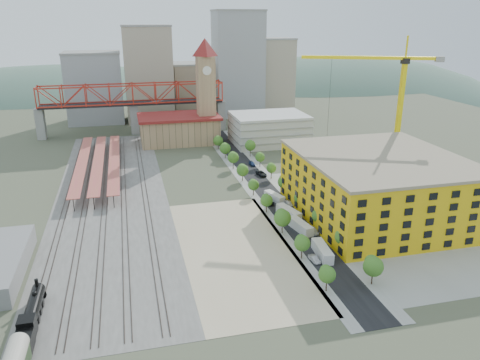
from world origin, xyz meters
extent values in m
plane|color=#474C38|center=(0.00, 0.00, 0.00)|extent=(400.00, 400.00, 0.00)
cube|color=#605E59|center=(-36.00, 17.50, 0.03)|extent=(36.00, 165.00, 0.06)
cube|color=tan|center=(-4.00, -31.50, 0.03)|extent=(28.00, 67.00, 0.06)
cube|color=black|center=(16.00, 15.00, 0.03)|extent=(12.00, 170.00, 0.06)
cube|color=gray|center=(10.50, 15.00, 0.02)|extent=(3.00, 170.00, 0.04)
cube|color=gray|center=(21.50, 15.00, 0.02)|extent=(3.00, 170.00, 0.04)
cube|color=gray|center=(45.00, -20.00, 0.03)|extent=(50.00, 90.00, 0.06)
cube|color=#382B23|center=(-50.72, 17.50, 0.15)|extent=(0.12, 160.00, 0.18)
cube|color=#382B23|center=(-49.28, 17.50, 0.15)|extent=(0.12, 160.00, 0.18)
cube|color=#382B23|center=(-44.72, 17.50, 0.15)|extent=(0.12, 160.00, 0.18)
cube|color=#382B23|center=(-43.28, 17.50, 0.15)|extent=(0.12, 160.00, 0.18)
cube|color=#382B23|center=(-38.72, 17.50, 0.15)|extent=(0.12, 160.00, 0.18)
cube|color=#382B23|center=(-37.28, 17.50, 0.15)|extent=(0.12, 160.00, 0.18)
cube|color=#382B23|center=(-32.72, 17.50, 0.15)|extent=(0.12, 160.00, 0.18)
cube|color=#382B23|center=(-31.28, 17.50, 0.15)|extent=(0.12, 160.00, 0.18)
cube|color=#382B23|center=(-25.72, 17.50, 0.15)|extent=(0.12, 160.00, 0.18)
cube|color=#382B23|center=(-24.28, 17.50, 0.15)|extent=(0.12, 160.00, 0.18)
cube|color=#B06143|center=(-47.00, 45.00, 4.00)|extent=(4.00, 80.00, 0.25)
cylinder|color=black|center=(-47.00, 45.00, 2.00)|extent=(0.24, 0.24, 4.00)
cube|color=#B06143|center=(-41.00, 45.00, 4.00)|extent=(4.00, 80.00, 0.25)
cylinder|color=black|center=(-41.00, 45.00, 2.00)|extent=(0.24, 0.24, 4.00)
cube|color=#B06143|center=(-35.00, 45.00, 4.00)|extent=(4.00, 80.00, 0.25)
cylinder|color=black|center=(-35.00, 45.00, 2.00)|extent=(0.24, 0.24, 4.00)
cube|color=tan|center=(-5.00, 82.00, 6.00)|extent=(36.00, 22.00, 12.00)
cube|color=maroon|center=(-5.00, 82.00, 12.50)|extent=(38.00, 24.00, 1.20)
cube|color=tan|center=(8.00, 80.00, 20.00)|extent=(8.00, 8.00, 40.00)
pyramid|color=maroon|center=(8.00, 80.00, 48.00)|extent=(12.00, 12.00, 8.00)
cylinder|color=white|center=(8.00, 75.90, 34.00)|extent=(4.00, 0.30, 4.00)
cube|color=silver|center=(36.00, 70.00, 7.00)|extent=(34.00, 26.00, 14.00)
cube|color=gray|center=(-70.00, 105.00, 7.50)|extent=(4.00, 6.00, 15.00)
cube|color=gray|center=(20.00, 105.00, 7.50)|extent=(4.00, 6.00, 15.00)
cube|color=gray|center=(-25.00, 105.00, 7.50)|extent=(4.00, 6.00, 15.00)
cube|color=black|center=(-25.00, 105.00, 15.50)|extent=(90.00, 9.00, 1.00)
cube|color=gold|center=(42.00, -20.00, 9.00)|extent=(44.00, 50.00, 18.00)
cube|color=gray|center=(42.00, -20.00, 18.40)|extent=(44.60, 50.60, 0.80)
cube|color=#9EA0A3|center=(-45.00, 140.00, 19.00)|extent=(30.00, 25.00, 38.00)
cube|color=#B2A58C|center=(-15.00, 135.00, 26.00)|extent=(26.00, 22.00, 52.00)
cube|color=gray|center=(12.00, 150.00, 15.00)|extent=(24.00, 24.00, 30.00)
cube|color=#9EA0A3|center=(38.00, 140.00, 30.00)|extent=(28.00, 22.00, 60.00)
cube|color=#B2A58C|center=(62.00, 145.00, 22.00)|extent=(22.00, 20.00, 44.00)
cube|color=brown|center=(-2.00, 160.00, 13.00)|extent=(20.00, 20.00, 26.00)
ellipsoid|color=#4C6B59|center=(-80.00, 260.00, -68.00)|extent=(396.00, 216.00, 180.00)
ellipsoid|color=#4C6B59|center=(40.00, 260.00, -92.00)|extent=(484.00, 264.00, 220.00)
ellipsoid|color=#4C6B59|center=(160.00, 260.00, -70.00)|extent=(418.00, 228.00, 190.00)
cylinder|color=black|center=(-50.00, -49.68, 2.60)|extent=(2.71, 13.00, 2.71)
cube|color=black|center=(-50.00, -56.72, 2.82)|extent=(3.03, 3.25, 3.47)
cylinder|color=black|center=(-50.00, -44.27, 4.55)|extent=(0.76, 0.76, 1.73)
sphere|color=black|center=(-50.00, -47.52, 4.01)|extent=(1.08, 1.08, 1.08)
cone|color=black|center=(-50.00, -42.32, 0.97)|extent=(2.82, 1.73, 2.82)
cube|color=black|center=(-50.00, -61.60, 2.17)|extent=(3.03, 6.50, 3.03)
cube|color=yellow|center=(65.02, 8.98, 20.88)|extent=(1.48, 1.48, 41.75)
cube|color=black|center=(65.02, 8.98, 42.68)|extent=(2.32, 2.32, 1.86)
cube|color=yellow|center=(48.70, 15.65, 43.61)|extent=(33.06, 14.37, 1.11)
cube|color=yellow|center=(70.17, 6.87, 43.61)|extent=(10.73, 5.24, 1.11)
cube|color=gray|center=(75.32, 4.77, 43.42)|extent=(3.45, 3.20, 1.86)
cube|color=yellow|center=(65.02, 8.98, 47.32)|extent=(0.46, 0.46, 7.42)
cube|color=silver|center=(16.00, -40.03, 1.39)|extent=(3.52, 10.32, 2.77)
cube|color=silver|center=(16.00, -24.72, 1.36)|extent=(4.42, 10.24, 2.72)
cube|color=silver|center=(16.00, -14.86, 1.37)|extent=(5.16, 10.35, 2.74)
cube|color=silver|center=(16.00, -1.01, 1.19)|extent=(4.92, 8.98, 2.38)
imported|color=white|center=(13.00, -49.09, 0.72)|extent=(2.00, 4.33, 1.44)
imported|color=#A1A0A5|center=(13.00, -42.23, 0.70)|extent=(1.93, 4.36, 1.39)
imported|color=black|center=(13.00, -3.46, 0.78)|extent=(3.19, 5.89, 1.57)
imported|color=navy|center=(13.00, 15.22, 0.69)|extent=(2.24, 4.87, 1.38)
imported|color=silver|center=(19.00, -27.37, 0.77)|extent=(1.93, 4.55, 1.54)
imported|color=#9D9CA1|center=(19.00, -6.33, 0.67)|extent=(1.82, 4.17, 1.33)
imported|color=black|center=(19.00, 24.26, 0.80)|extent=(3.55, 6.11, 1.60)
imported|color=navy|center=(19.00, 37.58, 0.68)|extent=(2.30, 4.81, 1.35)
camera|label=1|loc=(-29.17, -136.70, 56.88)|focal=35.00mm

